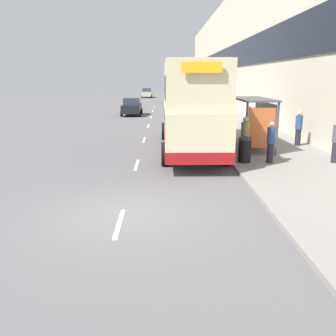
% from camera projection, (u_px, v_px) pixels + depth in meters
% --- Properties ---
extents(ground_plane, '(220.00, 220.00, 0.00)m').
position_uv_depth(ground_plane, '(122.00, 214.00, 10.12)').
color(ground_plane, '#5B595B').
extents(pavement, '(5.00, 93.00, 0.14)m').
position_uv_depth(pavement, '(205.00, 106.00, 47.62)').
color(pavement, gray).
rests_on(pavement, ground_plane).
extents(terrace_facade, '(3.10, 93.00, 13.25)m').
position_uv_depth(terrace_facade, '(238.00, 53.00, 46.14)').
color(terrace_facade, beige).
rests_on(terrace_facade, ground_plane).
extents(lane_mark_0, '(0.12, 2.00, 0.01)m').
position_uv_depth(lane_mark_0, '(119.00, 223.00, 9.48)').
color(lane_mark_0, silver).
rests_on(lane_mark_0, ground_plane).
extents(lane_mark_1, '(0.12, 2.00, 0.01)m').
position_uv_depth(lane_mark_1, '(137.00, 165.00, 15.89)').
color(lane_mark_1, silver).
rests_on(lane_mark_1, ground_plane).
extents(lane_mark_2, '(0.12, 2.00, 0.01)m').
position_uv_depth(lane_mark_2, '(144.00, 140.00, 22.30)').
color(lane_mark_2, silver).
rests_on(lane_mark_2, ground_plane).
extents(lane_mark_3, '(0.12, 2.00, 0.01)m').
position_uv_depth(lane_mark_3, '(148.00, 126.00, 28.72)').
color(lane_mark_3, silver).
rests_on(lane_mark_3, ground_plane).
extents(lane_mark_4, '(0.12, 2.00, 0.01)m').
position_uv_depth(lane_mark_4, '(151.00, 117.00, 35.13)').
color(lane_mark_4, silver).
rests_on(lane_mark_4, ground_plane).
extents(lane_mark_5, '(0.12, 2.00, 0.01)m').
position_uv_depth(lane_mark_5, '(153.00, 111.00, 41.54)').
color(lane_mark_5, silver).
rests_on(lane_mark_5, ground_plane).
extents(lane_mark_6, '(0.12, 2.00, 0.01)m').
position_uv_depth(lane_mark_6, '(154.00, 107.00, 47.95)').
color(lane_mark_6, silver).
rests_on(lane_mark_6, ground_plane).
extents(bus_shelter, '(1.60, 4.20, 2.48)m').
position_uv_depth(bus_shelter, '(257.00, 114.00, 18.40)').
color(bus_shelter, '#4C4C51').
rests_on(bus_shelter, ground_plane).
extents(double_decker_bus_near, '(2.85, 10.72, 4.30)m').
position_uv_depth(double_decker_bus_near, '(190.00, 105.00, 18.47)').
color(double_decker_bus_near, beige).
rests_on(double_decker_bus_near, ground_plane).
extents(car_0, '(1.92, 4.19, 1.72)m').
position_uv_depth(car_0, '(170.00, 97.00, 56.57)').
color(car_0, black).
rests_on(car_0, ground_plane).
extents(car_1, '(1.95, 4.47, 1.73)m').
position_uv_depth(car_1, '(147.00, 93.00, 70.03)').
color(car_1, '#B7B799').
rests_on(car_1, ground_plane).
extents(car_2, '(1.95, 4.25, 1.69)m').
position_uv_depth(car_2, '(132.00, 107.00, 36.86)').
color(car_2, black).
rests_on(car_2, ground_plane).
extents(pedestrian_at_shelter, '(0.37, 0.37, 1.86)m').
position_uv_depth(pedestrian_at_shelter, '(249.00, 120.00, 23.01)').
color(pedestrian_at_shelter, '#23232D').
rests_on(pedestrian_at_shelter, ground_plane).
extents(pedestrian_1, '(0.36, 0.36, 1.83)m').
position_uv_depth(pedestrian_1, '(245.00, 137.00, 16.35)').
color(pedestrian_1, '#23232D').
rests_on(pedestrian_1, ground_plane).
extents(pedestrian_2, '(0.36, 0.36, 1.80)m').
position_uv_depth(pedestrian_2, '(336.00, 141.00, 15.51)').
color(pedestrian_2, '#23232D').
rests_on(pedestrian_2, ground_plane).
extents(pedestrian_3, '(0.34, 0.34, 1.72)m').
position_uv_depth(pedestrian_3, '(271.00, 142.00, 15.49)').
color(pedestrian_3, '#23232D').
rests_on(pedestrian_3, ground_plane).
extents(pedestrian_4, '(0.35, 0.35, 1.79)m').
position_uv_depth(pedestrian_4, '(299.00, 128.00, 19.46)').
color(pedestrian_4, '#23232D').
rests_on(pedestrian_4, ground_plane).
extents(litter_bin, '(0.55, 0.55, 1.05)m').
position_uv_depth(litter_bin, '(245.00, 150.00, 15.67)').
color(litter_bin, black).
rests_on(litter_bin, ground_plane).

